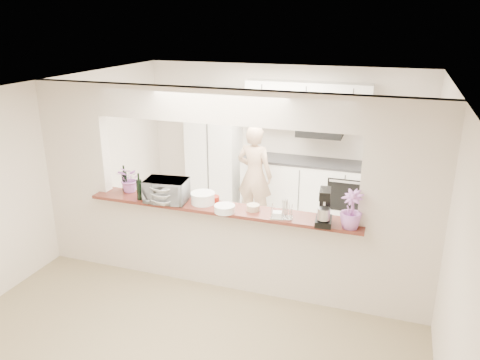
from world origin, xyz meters
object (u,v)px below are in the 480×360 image
at_px(refrigerator, 401,176).
at_px(toaster_oven, 166,191).
at_px(stand_mixer, 324,208).
at_px(person, 255,176).

bearing_deg(refrigerator, toaster_oven, -135.00).
relative_size(stand_mixer, person, 0.25).
height_order(refrigerator, person, refrigerator).
xyz_separation_m(refrigerator, stand_mixer, (-0.80, -2.79, 0.42)).
xyz_separation_m(refrigerator, toaster_oven, (-2.75, -2.75, 0.38)).
xyz_separation_m(toaster_oven, stand_mixer, (1.95, -0.04, 0.04)).
relative_size(toaster_oven, stand_mixer, 1.25).
xyz_separation_m(refrigerator, person, (-2.24, -0.70, -0.02)).
relative_size(refrigerator, toaster_oven, 3.31).
bearing_deg(toaster_oven, stand_mixer, -8.25).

